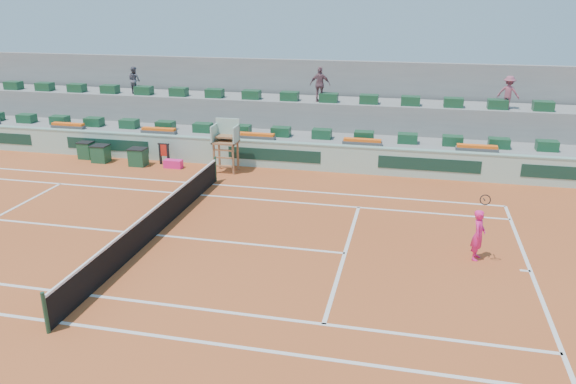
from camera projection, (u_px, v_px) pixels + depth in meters
name	position (u px, v px, depth m)	size (l,w,h in m)	color
ground	(156.00, 235.00, 18.95)	(90.00, 90.00, 0.00)	#A54720
seating_tier_lower	(247.00, 141.00, 28.58)	(36.00, 4.00, 1.20)	gray
seating_tier_upper	(255.00, 121.00, 29.82)	(36.00, 2.40, 2.60)	gray
stadium_back_wall	(263.00, 99.00, 30.99)	(36.00, 0.40, 4.40)	gray
player_bag	(173.00, 164.00, 26.23)	(0.86, 0.38, 0.38)	#FF2183
spectator_left	(134.00, 80.00, 30.15)	(0.70, 0.55, 1.44)	#50505D
spectator_mid	(320.00, 84.00, 27.78)	(1.01, 0.42, 1.72)	#7A515C
spectator_right	(508.00, 92.00, 26.07)	(0.99, 0.57, 1.54)	#8E4759
court_lines	(156.00, 235.00, 18.94)	(23.89, 11.09, 0.01)	silver
tennis_net	(155.00, 221.00, 18.77)	(0.10, 11.97, 1.10)	black
advertising_hoarding	(234.00, 152.00, 26.54)	(36.00, 0.34, 1.26)	#A0C9B8
umpire_chair	(226.00, 138.00, 25.32)	(1.10, 0.90, 2.40)	brown
seat_row_lower	(241.00, 130.00, 27.48)	(32.90, 0.60, 0.44)	#174629
seat_row_upper	(252.00, 95.00, 28.76)	(32.90, 0.60, 0.44)	#174629
flower_planters	(207.00, 133.00, 27.09)	(26.80, 0.36, 0.28)	#505050
drink_cooler_a	(138.00, 157.00, 26.51)	(0.80, 0.69, 0.84)	#17472C
drink_cooler_b	(101.00, 153.00, 27.07)	(0.79, 0.69, 0.84)	#17472C
drink_cooler_c	(86.00, 150.00, 27.65)	(0.70, 0.60, 0.84)	#17472C
towel_rack	(164.00, 152.00, 26.62)	(0.57, 0.10, 1.03)	black
tennis_player	(478.00, 235.00, 17.00)	(0.53, 0.89, 2.28)	#FF2183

